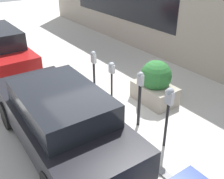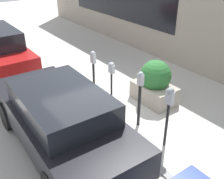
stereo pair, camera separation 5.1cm
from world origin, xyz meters
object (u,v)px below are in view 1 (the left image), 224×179
at_px(parking_meter_fourth, 94,65).
at_px(planter_box, 155,83).
at_px(parking_meter_nearest, 169,105).
at_px(parked_car_middle, 60,117).
at_px(parking_meter_middle, 112,74).
at_px(parking_meter_second, 140,93).

distance_m(parking_meter_fourth, planter_box, 1.88).
height_order(parking_meter_nearest, parked_car_middle, parking_meter_nearest).
bearing_deg(parking_meter_fourth, parked_car_middle, 131.36).
height_order(parking_meter_nearest, parking_meter_middle, parking_meter_nearest).
xyz_separation_m(planter_box, parked_car_middle, (-0.29, 3.11, 0.21)).
height_order(parking_meter_second, parking_meter_fourth, parking_meter_second).
relative_size(parking_meter_nearest, parking_meter_middle, 1.09).
bearing_deg(parking_meter_fourth, parking_meter_nearest, -179.71).
bearing_deg(parking_meter_nearest, parked_car_middle, 54.95).
distance_m(parking_meter_nearest, parked_car_middle, 2.34).
bearing_deg(parked_car_middle, parking_meter_middle, -67.64).
distance_m(parking_meter_second, parked_car_middle, 1.98).
relative_size(parking_meter_second, parked_car_middle, 0.33).
height_order(parking_meter_second, parked_car_middle, parking_meter_second).
relative_size(parking_meter_fourth, parked_car_middle, 0.31).
xyz_separation_m(parking_meter_second, planter_box, (0.65, -1.16, -0.35)).
distance_m(parking_meter_nearest, parking_meter_second, 0.98).
xyz_separation_m(parking_meter_fourth, planter_box, (-1.38, -1.22, -0.40)).
height_order(parking_meter_nearest, planter_box, parking_meter_nearest).
xyz_separation_m(parking_meter_middle, parked_car_middle, (-0.75, 1.90, -0.24)).
xyz_separation_m(parking_meter_nearest, planter_box, (1.62, -1.20, -0.51)).
xyz_separation_m(parking_meter_nearest, parking_meter_middle, (2.09, 0.00, -0.06)).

